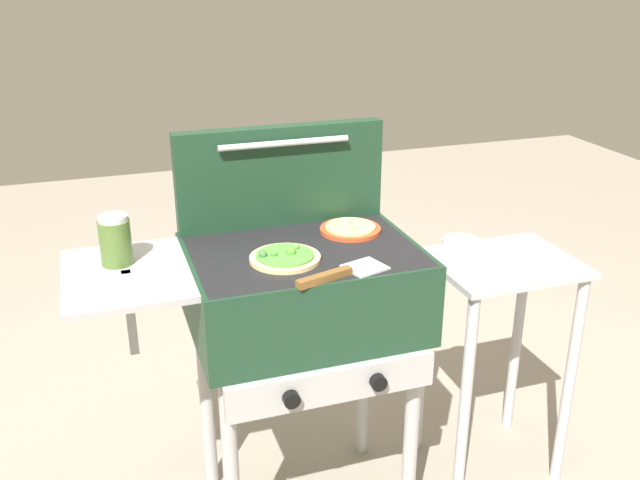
{
  "coord_description": "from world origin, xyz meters",
  "views": [
    {
      "loc": [
        -0.54,
        -1.74,
        1.66
      ],
      "look_at": [
        0.05,
        0.0,
        0.92
      ],
      "focal_mm": 39.76,
      "sensor_mm": 36.0,
      "label": 1
    }
  ],
  "objects_px": {
    "pizza_veggie": "(285,257)",
    "spatula": "(342,273)",
    "grill": "(299,297)",
    "topping_bowl_near": "(461,246)",
    "pizza_cheese": "(350,229)",
    "prep_table": "(498,323)",
    "sauce_jar": "(115,240)"
  },
  "relations": [
    {
      "from": "sauce_jar",
      "to": "grill",
      "type": "bearing_deg",
      "value": -7.73
    },
    {
      "from": "pizza_cheese",
      "to": "pizza_veggie",
      "type": "height_order",
      "value": "pizza_veggie"
    },
    {
      "from": "pizza_veggie",
      "to": "topping_bowl_near",
      "type": "bearing_deg",
      "value": 14.26
    },
    {
      "from": "pizza_veggie",
      "to": "spatula",
      "type": "bearing_deg",
      "value": -52.4
    },
    {
      "from": "pizza_veggie",
      "to": "sauce_jar",
      "type": "height_order",
      "value": "sauce_jar"
    },
    {
      "from": "pizza_veggie",
      "to": "prep_table",
      "type": "bearing_deg",
      "value": 4.71
    },
    {
      "from": "sauce_jar",
      "to": "spatula",
      "type": "distance_m",
      "value": 0.6
    },
    {
      "from": "pizza_cheese",
      "to": "pizza_veggie",
      "type": "relative_size",
      "value": 0.94
    },
    {
      "from": "pizza_veggie",
      "to": "spatula",
      "type": "xyz_separation_m",
      "value": [
        0.11,
        -0.14,
        -0.0
      ]
    },
    {
      "from": "pizza_cheese",
      "to": "spatula",
      "type": "height_order",
      "value": "pizza_cheese"
    },
    {
      "from": "spatula",
      "to": "topping_bowl_near",
      "type": "distance_m",
      "value": 0.61
    },
    {
      "from": "grill",
      "to": "spatula",
      "type": "relative_size",
      "value": 3.62
    },
    {
      "from": "prep_table",
      "to": "topping_bowl_near",
      "type": "bearing_deg",
      "value": 135.21
    },
    {
      "from": "pizza_veggie",
      "to": "pizza_cheese",
      "type": "bearing_deg",
      "value": 30.59
    },
    {
      "from": "grill",
      "to": "spatula",
      "type": "bearing_deg",
      "value": -74.78
    },
    {
      "from": "pizza_cheese",
      "to": "prep_table",
      "type": "bearing_deg",
      "value": -9.63
    },
    {
      "from": "topping_bowl_near",
      "to": "spatula",
      "type": "bearing_deg",
      "value": -149.88
    },
    {
      "from": "grill",
      "to": "pizza_veggie",
      "type": "relative_size",
      "value": 5.02
    },
    {
      "from": "sauce_jar",
      "to": "prep_table",
      "type": "xyz_separation_m",
      "value": [
        1.15,
        -0.06,
        -0.42
      ]
    },
    {
      "from": "grill",
      "to": "pizza_cheese",
      "type": "height_order",
      "value": "pizza_cheese"
    },
    {
      "from": "pizza_veggie",
      "to": "topping_bowl_near",
      "type": "distance_m",
      "value": 0.66
    },
    {
      "from": "grill",
      "to": "topping_bowl_near",
      "type": "distance_m",
      "value": 0.58
    },
    {
      "from": "sauce_jar",
      "to": "spatula",
      "type": "relative_size",
      "value": 0.51
    },
    {
      "from": "prep_table",
      "to": "spatula",
      "type": "bearing_deg",
      "value": -161.98
    },
    {
      "from": "prep_table",
      "to": "topping_bowl_near",
      "type": "relative_size",
      "value": 6.52
    },
    {
      "from": "spatula",
      "to": "topping_bowl_near",
      "type": "height_order",
      "value": "spatula"
    },
    {
      "from": "spatula",
      "to": "prep_table",
      "type": "bearing_deg",
      "value": 18.02
    },
    {
      "from": "spatula",
      "to": "sauce_jar",
      "type": "bearing_deg",
      "value": 153.83
    },
    {
      "from": "grill",
      "to": "spatula",
      "type": "distance_m",
      "value": 0.25
    },
    {
      "from": "pizza_cheese",
      "to": "spatula",
      "type": "distance_m",
      "value": 0.31
    },
    {
      "from": "pizza_veggie",
      "to": "topping_bowl_near",
      "type": "height_order",
      "value": "pizza_veggie"
    },
    {
      "from": "grill",
      "to": "spatula",
      "type": "height_order",
      "value": "spatula"
    }
  ]
}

